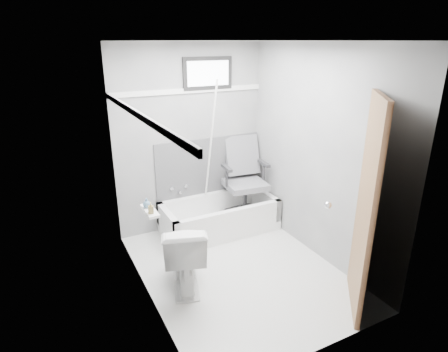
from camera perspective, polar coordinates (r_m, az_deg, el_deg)
floor at (r=4.29m, az=2.20°, el=-14.12°), size 2.60×2.60×0.00m
ceiling at (r=3.56m, az=2.73°, el=19.90°), size 2.60×2.60×0.00m
wall_back at (r=4.88m, az=-5.12°, el=5.59°), size 2.00×0.02×2.40m
wall_front at (r=2.78m, az=15.79°, el=-6.42°), size 2.00×0.02×2.40m
wall_left at (r=3.40m, az=-12.41°, el=-1.23°), size 0.02×2.60×2.40m
wall_right at (r=4.31m, az=14.10°, el=3.15°), size 0.02×2.60×2.40m
bathtub at (r=4.99m, az=-0.69°, el=-6.12°), size 1.50×0.70×0.42m
office_chair at (r=5.03m, az=3.27°, el=-0.44°), size 0.68×0.68×1.07m
toilet at (r=3.89m, az=-6.08°, el=-11.70°), size 0.64×0.85×0.74m
door at (r=3.57m, az=27.03°, el=-5.48°), size 0.78×0.78×2.00m
window at (r=4.83m, az=-2.51°, el=15.38°), size 0.66×0.04×0.40m
backerboard at (r=5.08m, az=-2.33°, el=1.52°), size 1.50×0.02×0.78m
trim_back at (r=4.75m, az=-5.29°, el=12.82°), size 2.00×0.02×0.06m
trim_left at (r=3.24m, az=-12.99°, el=9.10°), size 0.02×2.60×0.06m
pole at (r=4.77m, az=-2.18°, el=3.45°), size 0.02×0.48×1.90m
shelf at (r=3.59m, az=-11.23°, el=-5.22°), size 0.10×0.32×0.02m
soap_bottle_a at (r=3.49m, az=-11.08°, el=-4.77°), size 0.06×0.06×0.11m
soap_bottle_b at (r=3.61m, az=-11.72°, el=-4.02°), size 0.10×0.10×0.09m
faucet at (r=4.99m, az=-6.89°, el=-2.02°), size 0.26×0.10×0.16m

